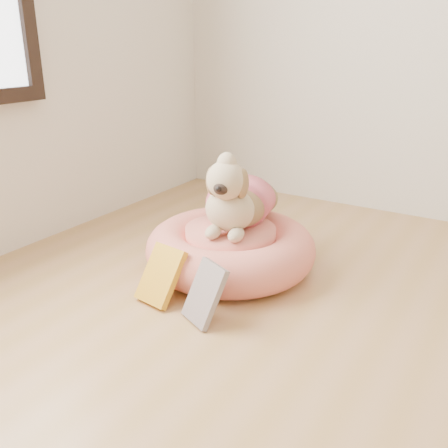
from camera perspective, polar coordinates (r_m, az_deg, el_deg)
The scene contains 4 objects.
pet_bed at distance 2.03m, azimuth 0.75°, elevation -2.83°, with size 0.69×0.69×0.18m.
dog at distance 1.96m, azimuth 1.54°, elevation 4.32°, with size 0.31×0.45×0.33m, color brown, non-canonical shape.
book_yellow at distance 1.80m, azimuth -7.23°, elevation -5.84°, with size 0.14×0.03×0.22m, color yellow.
book_white at distance 1.66m, azimuth -2.21°, elevation -7.92°, with size 0.14×0.02×0.21m, color white.
Camera 1 is at (-0.13, -0.41, 0.89)m, focal length 40.00 mm.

